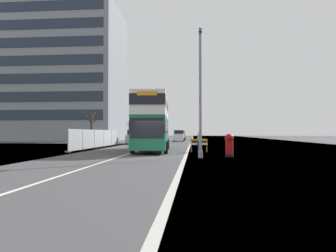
{
  "coord_description": "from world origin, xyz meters",
  "views": [
    {
      "loc": [
        3.0,
        -21.03,
        1.66
      ],
      "look_at": [
        0.78,
        4.58,
        2.2
      ],
      "focal_mm": 33.19,
      "sensor_mm": 36.0,
      "label": 1
    }
  ],
  "objects_px": {
    "roadworks_barrier": "(199,144)",
    "red_pillar_postbox": "(229,144)",
    "double_decker_bus": "(152,122)",
    "car_far_side": "(181,136)",
    "pedestrian_at_kerb": "(199,142)",
    "car_receding_far": "(179,136)",
    "lamppost_foreground": "(200,97)",
    "car_receding_mid": "(147,136)",
    "car_oncoming_near": "(135,137)"
  },
  "relations": [
    {
      "from": "red_pillar_postbox",
      "to": "car_receding_mid",
      "type": "distance_m",
      "value": 30.9
    },
    {
      "from": "red_pillar_postbox",
      "to": "pedestrian_at_kerb",
      "type": "bearing_deg",
      "value": 113.53
    },
    {
      "from": "car_far_side",
      "to": "lamppost_foreground",
      "type": "bearing_deg",
      "value": -85.9
    },
    {
      "from": "car_receding_mid",
      "to": "car_receding_far",
      "type": "bearing_deg",
      "value": 56.69
    },
    {
      "from": "double_decker_bus",
      "to": "car_oncoming_near",
      "type": "relative_size",
      "value": 2.59
    },
    {
      "from": "lamppost_foreground",
      "to": "pedestrian_at_kerb",
      "type": "relative_size",
      "value": 4.95
    },
    {
      "from": "double_decker_bus",
      "to": "lamppost_foreground",
      "type": "xyz_separation_m",
      "value": [
        4.15,
        -7.16,
        1.43
      ]
    },
    {
      "from": "double_decker_bus",
      "to": "pedestrian_at_kerb",
      "type": "bearing_deg",
      "value": -20.06
    },
    {
      "from": "car_receding_mid",
      "to": "pedestrian_at_kerb",
      "type": "height_order",
      "value": "car_receding_mid"
    },
    {
      "from": "car_receding_mid",
      "to": "car_receding_far",
      "type": "relative_size",
      "value": 1.11
    },
    {
      "from": "double_decker_bus",
      "to": "red_pillar_postbox",
      "type": "bearing_deg",
      "value": -44.56
    },
    {
      "from": "car_oncoming_near",
      "to": "pedestrian_at_kerb",
      "type": "distance_m",
      "value": 19.98
    },
    {
      "from": "red_pillar_postbox",
      "to": "pedestrian_at_kerb",
      "type": "height_order",
      "value": "pedestrian_at_kerb"
    },
    {
      "from": "lamppost_foreground",
      "to": "car_receding_far",
      "type": "distance_m",
      "value": 37.94
    },
    {
      "from": "car_far_side",
      "to": "red_pillar_postbox",
      "type": "bearing_deg",
      "value": -83.29
    },
    {
      "from": "car_receding_mid",
      "to": "car_far_side",
      "type": "height_order",
      "value": "car_receding_mid"
    },
    {
      "from": "lamppost_foreground",
      "to": "pedestrian_at_kerb",
      "type": "xyz_separation_m",
      "value": [
        0.02,
        5.63,
        -3.13
      ]
    },
    {
      "from": "roadworks_barrier",
      "to": "red_pillar_postbox",
      "type": "bearing_deg",
      "value": -67.26
    },
    {
      "from": "lamppost_foreground",
      "to": "car_receding_far",
      "type": "height_order",
      "value": "lamppost_foreground"
    },
    {
      "from": "car_receding_far",
      "to": "car_oncoming_near",
      "type": "bearing_deg",
      "value": -111.67
    },
    {
      "from": "roadworks_barrier",
      "to": "car_receding_far",
      "type": "bearing_deg",
      "value": 95.92
    },
    {
      "from": "car_receding_far",
      "to": "lamppost_foreground",
      "type": "bearing_deg",
      "value": -84.97
    },
    {
      "from": "roadworks_barrier",
      "to": "car_oncoming_near",
      "type": "distance_m",
      "value": 19.73
    },
    {
      "from": "red_pillar_postbox",
      "to": "car_receding_mid",
      "type": "height_order",
      "value": "car_receding_mid"
    },
    {
      "from": "car_oncoming_near",
      "to": "car_receding_mid",
      "type": "distance_m",
      "value": 6.85
    },
    {
      "from": "car_receding_far",
      "to": "double_decker_bus",
      "type": "bearing_deg",
      "value": -91.57
    },
    {
      "from": "double_decker_bus",
      "to": "red_pillar_postbox",
      "type": "distance_m",
      "value": 8.77
    },
    {
      "from": "double_decker_bus",
      "to": "car_receding_far",
      "type": "distance_m",
      "value": 30.57
    },
    {
      "from": "car_far_side",
      "to": "pedestrian_at_kerb",
      "type": "xyz_separation_m",
      "value": [
        3.32,
        -40.48,
        -0.07
      ]
    },
    {
      "from": "car_oncoming_near",
      "to": "pedestrian_at_kerb",
      "type": "xyz_separation_m",
      "value": [
        8.97,
        -17.85,
        -0.11
      ]
    },
    {
      "from": "pedestrian_at_kerb",
      "to": "car_far_side",
      "type": "bearing_deg",
      "value": 94.7
    },
    {
      "from": "car_oncoming_near",
      "to": "car_far_side",
      "type": "bearing_deg",
      "value": 75.99
    },
    {
      "from": "double_decker_bus",
      "to": "car_receding_mid",
      "type": "distance_m",
      "value": 23.54
    },
    {
      "from": "double_decker_bus",
      "to": "pedestrian_at_kerb",
      "type": "relative_size",
      "value": 6.71
    },
    {
      "from": "double_decker_bus",
      "to": "car_oncoming_near",
      "type": "distance_m",
      "value": 17.1
    },
    {
      "from": "red_pillar_postbox",
      "to": "car_far_side",
      "type": "height_order",
      "value": "car_far_side"
    },
    {
      "from": "pedestrian_at_kerb",
      "to": "roadworks_barrier",
      "type": "bearing_deg",
      "value": 98.11
    },
    {
      "from": "lamppost_foreground",
      "to": "roadworks_barrier",
      "type": "xyz_separation_m",
      "value": [
        -0.02,
        5.9,
        -3.3
      ]
    },
    {
      "from": "roadworks_barrier",
      "to": "double_decker_bus",
      "type": "bearing_deg",
      "value": 163.07
    },
    {
      "from": "roadworks_barrier",
      "to": "pedestrian_at_kerb",
      "type": "relative_size",
      "value": 0.88
    },
    {
      "from": "car_oncoming_near",
      "to": "car_receding_far",
      "type": "relative_size",
      "value": 1.11
    },
    {
      "from": "lamppost_foreground",
      "to": "car_far_side",
      "type": "bearing_deg",
      "value": 94.1
    },
    {
      "from": "lamppost_foreground",
      "to": "red_pillar_postbox",
      "type": "relative_size",
      "value": 5.35
    },
    {
      "from": "lamppost_foreground",
      "to": "car_oncoming_near",
      "type": "height_order",
      "value": "lamppost_foreground"
    },
    {
      "from": "car_receding_mid",
      "to": "pedestrian_at_kerb",
      "type": "bearing_deg",
      "value": -71.65
    },
    {
      "from": "car_receding_mid",
      "to": "car_oncoming_near",
      "type": "bearing_deg",
      "value": -96.61
    },
    {
      "from": "double_decker_bus",
      "to": "car_far_side",
      "type": "xyz_separation_m",
      "value": [
        0.84,
        38.96,
        -1.63
      ]
    },
    {
      "from": "car_receding_far",
      "to": "pedestrian_at_kerb",
      "type": "relative_size",
      "value": 2.33
    },
    {
      "from": "car_receding_far",
      "to": "car_far_side",
      "type": "distance_m",
      "value": 8.44
    },
    {
      "from": "pedestrian_at_kerb",
      "to": "car_receding_far",
      "type": "bearing_deg",
      "value": 95.94
    }
  ]
}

